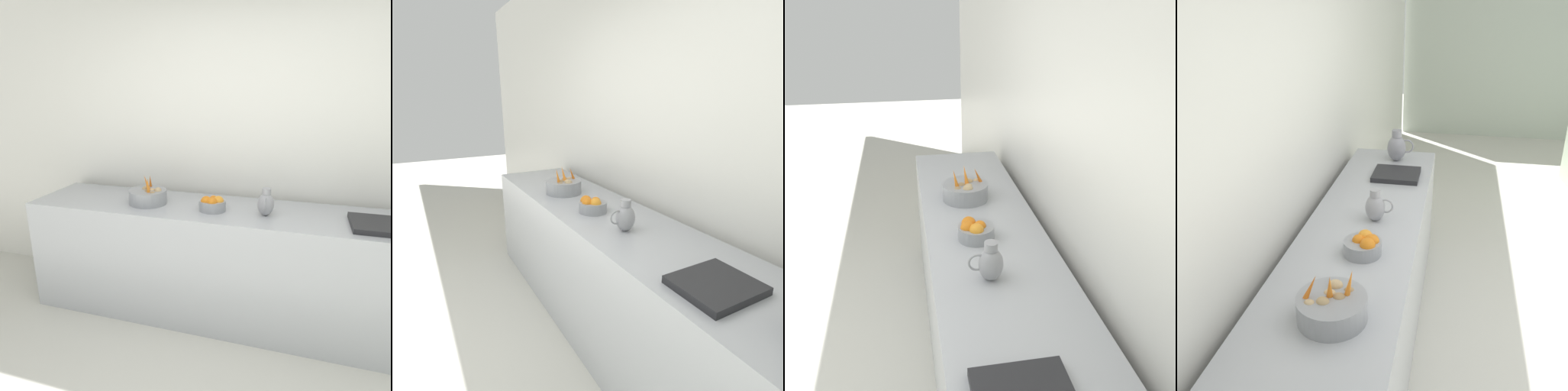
# 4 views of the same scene
# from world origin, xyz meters

# --- Properties ---
(tile_wall_left) EXTENTS (0.10, 9.31, 3.00)m
(tile_wall_left) POSITION_xyz_m (-1.95, 0.38, 1.50)
(tile_wall_left) COLOR white
(tile_wall_left) RESTS_ON ground_plane
(prep_counter) EXTENTS (0.68, 3.17, 0.92)m
(prep_counter) POSITION_xyz_m (-1.50, -0.12, 0.46)
(prep_counter) COLOR #ADAFB5
(prep_counter) RESTS_ON ground_plane
(vegetable_colander) EXTENTS (0.30, 0.30, 0.23)m
(vegetable_colander) POSITION_xyz_m (-1.45, -0.76, 0.98)
(vegetable_colander) COLOR gray
(vegetable_colander) RESTS_ON prep_counter
(orange_bowl) EXTENTS (0.20, 0.20, 0.12)m
(orange_bowl) POSITION_xyz_m (-1.43, -0.23, 0.98)
(orange_bowl) COLOR gray
(orange_bowl) RESTS_ON prep_counter
(metal_pitcher_short) EXTENTS (0.17, 0.12, 0.20)m
(metal_pitcher_short) POSITION_xyz_m (-1.44, 0.16, 1.01)
(metal_pitcher_short) COLOR #939399
(metal_pitcher_short) RESTS_ON prep_counter
(counter_sink_basin) EXTENTS (0.34, 0.30, 0.04)m
(counter_sink_basin) POSITION_xyz_m (-1.41, 0.87, 0.94)
(counter_sink_basin) COLOR #232326
(counter_sink_basin) RESTS_ON prep_counter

